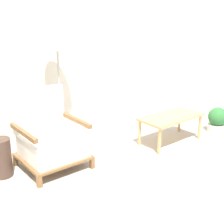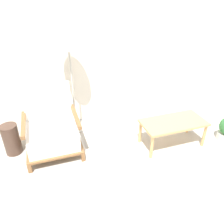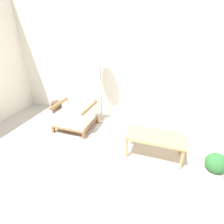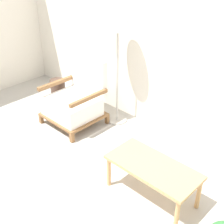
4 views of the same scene
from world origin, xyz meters
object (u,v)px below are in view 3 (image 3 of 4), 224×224
floor_lamp (100,58)px  vase (57,111)px  armchair (76,112)px  coffee_table (155,138)px  potted_plant (215,166)px

floor_lamp → vase: 1.55m
armchair → coffee_table: 1.73m
floor_lamp → vase: bearing=-161.9°
armchair → floor_lamp: size_ratio=0.56×
armchair → potted_plant: armchair is taller
floor_lamp → potted_plant: floor_lamp is taller
armchair → potted_plant: bearing=-13.4°
floor_lamp → coffee_table: size_ratio=1.75×
potted_plant → vase: bearing=166.8°
potted_plant → coffee_table: bearing=167.6°
armchair → coffee_table: (1.68, -0.42, 0.01)m
armchair → vase: 0.58m
floor_lamp → potted_plant: (2.15, -1.04, -1.21)m
armchair → floor_lamp: (0.40, 0.43, 1.06)m
floor_lamp → vase: (-0.96, -0.31, -1.18)m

